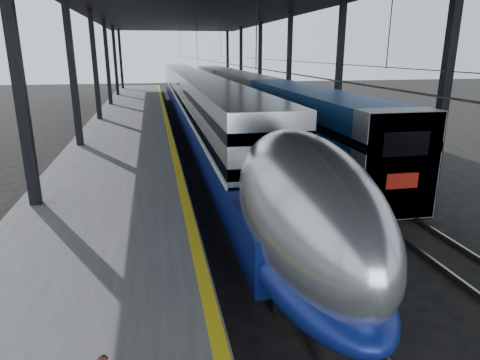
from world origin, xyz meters
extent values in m
plane|color=black|center=(0.00, 0.00, 0.00)|extent=(160.00, 160.00, 0.00)
cube|color=#4C4C4F|center=(-3.50, 20.00, 0.50)|extent=(6.00, 80.00, 1.00)
cube|color=gold|center=(-0.70, 20.00, 1.00)|extent=(0.30, 80.00, 0.01)
cube|color=slate|center=(1.28, 20.00, 0.08)|extent=(0.08, 80.00, 0.16)
cube|color=slate|center=(2.72, 20.00, 0.08)|extent=(0.08, 80.00, 0.16)
cube|color=slate|center=(6.28, 20.00, 0.08)|extent=(0.08, 80.00, 0.16)
cube|color=slate|center=(7.72, 20.00, 0.08)|extent=(0.08, 80.00, 0.16)
cube|color=black|center=(-5.80, 5.00, 4.50)|extent=(0.35, 0.35, 9.00)
cube|color=black|center=(9.60, 5.00, 4.50)|extent=(0.35, 0.35, 9.00)
cube|color=black|center=(-5.80, 15.00, 4.50)|extent=(0.35, 0.35, 9.00)
cube|color=black|center=(9.60, 15.00, 4.50)|extent=(0.35, 0.35, 9.00)
cube|color=black|center=(-5.80, 25.00, 4.50)|extent=(0.35, 0.35, 9.00)
cube|color=black|center=(9.60, 25.00, 4.50)|extent=(0.35, 0.35, 9.00)
cube|color=black|center=(-5.80, 35.00, 4.50)|extent=(0.35, 0.35, 9.00)
cube|color=black|center=(9.60, 35.00, 4.50)|extent=(0.35, 0.35, 9.00)
cube|color=black|center=(-5.80, 45.00, 4.50)|extent=(0.35, 0.35, 9.00)
cube|color=black|center=(9.60, 45.00, 4.50)|extent=(0.35, 0.35, 9.00)
cube|color=black|center=(-5.80, 55.00, 4.50)|extent=(0.35, 0.35, 9.00)
cube|color=black|center=(9.60, 55.00, 4.50)|extent=(0.35, 0.35, 9.00)
cube|color=black|center=(1.90, 20.00, 9.25)|extent=(18.00, 75.00, 0.45)
cylinder|color=slate|center=(2.00, 20.00, 5.50)|extent=(0.03, 74.00, 0.03)
cylinder|color=slate|center=(7.00, 20.00, 5.50)|extent=(0.03, 74.00, 0.03)
cube|color=#AEB1B6|center=(2.00, 31.20, 2.28)|extent=(2.88, 57.00, 3.97)
cube|color=navy|center=(2.00, 29.70, 1.04)|extent=(2.96, 62.00, 1.54)
cube|color=silver|center=(2.00, 31.20, 1.84)|extent=(2.98, 57.00, 0.10)
cube|color=black|center=(2.00, 31.20, 3.43)|extent=(2.92, 57.00, 0.42)
cube|color=black|center=(2.00, 31.20, 2.28)|extent=(2.92, 57.00, 0.42)
ellipsoid|color=#AEB1B6|center=(2.00, -0.30, 2.14)|extent=(2.88, 8.40, 3.97)
ellipsoid|color=navy|center=(2.00, -0.30, 0.99)|extent=(2.96, 8.40, 1.69)
ellipsoid|color=black|center=(2.00, -2.90, 2.93)|extent=(1.49, 2.20, 0.89)
cube|color=black|center=(2.00, -0.30, 0.20)|extent=(2.18, 2.60, 0.40)
cube|color=black|center=(2.00, 21.70, 0.20)|extent=(2.18, 2.60, 0.40)
cube|color=#16468F|center=(7.00, 12.17, 2.08)|extent=(2.91, 18.00, 3.94)
cube|color=gray|center=(7.00, 3.77, 2.08)|extent=(2.96, 1.20, 4.00)
cube|color=black|center=(7.00, 3.15, 2.96)|extent=(1.76, 0.06, 0.88)
cube|color=#A4190C|center=(7.00, 3.15, 1.61)|extent=(1.25, 0.06, 0.57)
cube|color=gray|center=(7.00, 31.17, 2.08)|extent=(2.91, 18.00, 3.94)
cube|color=gray|center=(7.00, 50.17, 2.08)|extent=(2.91, 18.00, 3.94)
cube|color=black|center=(7.00, 6.17, 0.18)|extent=(2.28, 2.40, 0.36)
cube|color=black|center=(7.00, 28.17, 0.18)|extent=(2.28, 2.40, 0.36)
camera|label=1|loc=(-1.61, -10.10, 6.05)|focal=32.00mm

